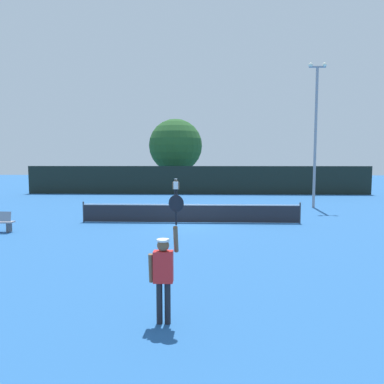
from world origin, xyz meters
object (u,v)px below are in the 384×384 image
at_px(tennis_ball, 159,211).
at_px(large_tree, 176,146).
at_px(player_serving, 164,268).
at_px(parked_car_near, 221,181).
at_px(player_receiving, 176,187).
at_px(light_pole, 316,128).

xyz_separation_m(tennis_ball, large_tree, (-0.38, 17.40, 4.76)).
xyz_separation_m(player_serving, tennis_ball, (-2.07, 15.35, -1.08)).
height_order(large_tree, parked_car_near, large_tree).
bearing_deg(parked_car_near, large_tree, -150.59).
bearing_deg(parked_car_near, tennis_ball, -95.44).
relative_size(player_receiving, light_pole, 0.18).
xyz_separation_m(light_pole, large_tree, (-10.63, 15.01, -0.59)).
bearing_deg(player_serving, light_pole, 65.25).
height_order(player_serving, tennis_ball, player_serving).
bearing_deg(light_pole, player_receiving, 153.94).
relative_size(player_serving, player_receiving, 1.48).
relative_size(player_receiving, tennis_ball, 25.16).
distance_m(light_pole, large_tree, 18.41).
distance_m(player_serving, player_receiving, 22.57).
height_order(player_serving, light_pole, light_pole).
relative_size(player_serving, parked_car_near, 0.57).
height_order(player_serving, parked_car_near, player_serving).
relative_size(light_pole, parked_car_near, 2.17).
bearing_deg(light_pole, player_serving, -114.75).
bearing_deg(player_serving, player_receiving, 94.06).
bearing_deg(player_receiving, large_tree, -85.23).
bearing_deg(player_receiving, tennis_ball, 86.21).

